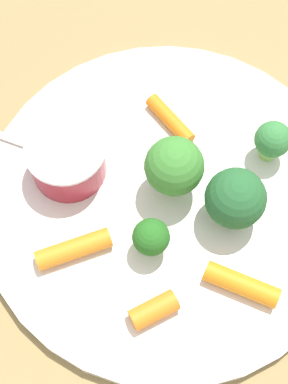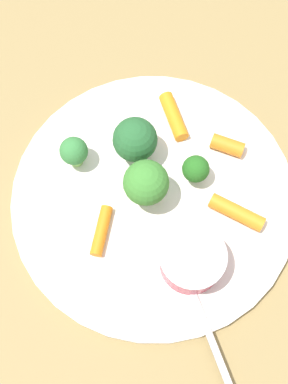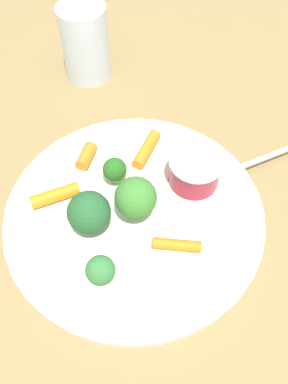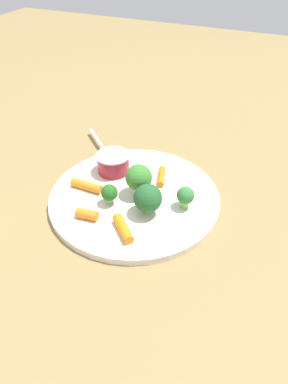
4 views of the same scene
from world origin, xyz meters
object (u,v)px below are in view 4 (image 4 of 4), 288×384
at_px(carrot_stick_3, 87,214).
at_px(carrot_stick_1, 161,176).
at_px(broccoli_floret_2, 148,198).
at_px(carrot_stick_2, 87,186).
at_px(broccoli_floret_0, 185,196).
at_px(fork, 104,149).
at_px(broccoli_floret_1, 109,193).
at_px(carrot_stick_0, 123,228).
at_px(sauce_cup, 113,163).
at_px(broccoli_floret_3, 139,178).
at_px(plate, 134,197).

bearing_deg(carrot_stick_3, carrot_stick_1, 64.17).
bearing_deg(broccoli_floret_2, carrot_stick_2, 173.95).
bearing_deg(broccoli_floret_0, fork, 153.96).
bearing_deg(broccoli_floret_0, carrot_stick_1, 138.77).
relative_size(broccoli_floret_1, carrot_stick_1, 0.72).
height_order(broccoli_floret_2, fork, broccoli_floret_2).
height_order(broccoli_floret_1, carrot_stick_0, broccoli_floret_1).
distance_m(broccoli_floret_1, carrot_stick_1, 0.11).
xyz_separation_m(broccoli_floret_0, carrot_stick_0, (-0.07, -0.10, -0.02)).
distance_m(carrot_stick_0, carrot_stick_2, 0.13).
height_order(broccoli_floret_0, carrot_stick_3, broccoli_floret_0).
distance_m(sauce_cup, broccoli_floret_0, 0.16).
bearing_deg(fork, carrot_stick_1, -17.80).
distance_m(sauce_cup, fork, 0.08).
bearing_deg(carrot_stick_3, carrot_stick_2, 121.71).
bearing_deg(carrot_stick_3, broccoli_floret_2, 31.49).
distance_m(broccoli_floret_2, broccoli_floret_3, 0.05).
bearing_deg(plate, carrot_stick_1, 66.52).
bearing_deg(plate, broccoli_floret_2, -39.87).
relative_size(broccoli_floret_2, broccoli_floret_3, 0.93).
bearing_deg(carrot_stick_2, broccoli_floret_2, -6.05).
xyz_separation_m(broccoli_floret_1, carrot_stick_0, (0.05, -0.05, -0.01)).
xyz_separation_m(broccoli_floret_1, broccoli_floret_3, (0.03, 0.04, 0.01)).
distance_m(sauce_cup, broccoli_floret_3, 0.09).
relative_size(sauce_cup, broccoli_floret_3, 1.07).
distance_m(broccoli_floret_3, carrot_stick_3, 0.11).
distance_m(plate, carrot_stick_3, 0.10).
xyz_separation_m(carrot_stick_2, carrot_stick_3, (0.04, -0.06, 0.00)).
xyz_separation_m(broccoli_floret_0, carrot_stick_3, (-0.14, -0.09, -0.02)).
bearing_deg(plate, broccoli_floret_1, -127.35).
height_order(plate, carrot_stick_0, carrot_stick_0).
distance_m(sauce_cup, carrot_stick_1, 0.09).
bearing_deg(carrot_stick_1, carrot_stick_0, -91.44).
distance_m(broccoli_floret_2, carrot_stick_2, 0.13).
relative_size(carrot_stick_1, carrot_stick_2, 0.89).
height_order(plate, broccoli_floret_0, broccoli_floret_0).
distance_m(broccoli_floret_1, carrot_stick_2, 0.06).
relative_size(carrot_stick_1, fork, 0.37).
xyz_separation_m(carrot_stick_0, carrot_stick_2, (-0.11, 0.07, -0.00)).
distance_m(carrot_stick_3, fork, 0.21).
height_order(broccoli_floret_1, carrot_stick_2, broccoli_floret_1).
xyz_separation_m(broccoli_floret_3, carrot_stick_2, (-0.09, -0.03, -0.03)).
bearing_deg(broccoli_floret_3, broccoli_floret_2, -49.02).
bearing_deg(sauce_cup, fork, 132.57).
distance_m(broccoli_floret_3, carrot_stick_1, 0.07).
xyz_separation_m(sauce_cup, broccoli_floret_1, (0.04, -0.09, 0.00)).
xyz_separation_m(broccoli_floret_1, carrot_stick_3, (-0.02, -0.05, -0.01)).
relative_size(broccoli_floret_3, fork, 0.42).
bearing_deg(plate, broccoli_floret_0, 3.29).
relative_size(broccoli_floret_2, carrot_stick_2, 0.94).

